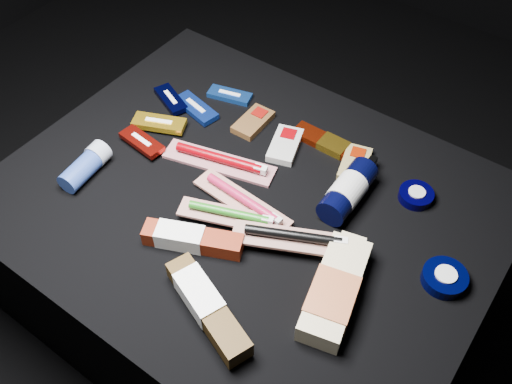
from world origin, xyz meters
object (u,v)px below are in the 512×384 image
Objects in this scene: bodywash_bottle at (334,292)px; deodorant_stick at (86,166)px; lotion_bottle at (348,191)px; toothpaste_carton_red at (188,238)px.

deodorant_stick is at bearing 170.81° from bodywash_bottle.
bodywash_bottle is 1.88× the size of deodorant_stick.
lotion_bottle is 0.33m from toothpaste_carton_red.
bodywash_bottle is at bearing -12.21° from toothpaste_carton_red.
toothpaste_carton_red is (-0.28, -0.06, -0.00)m from bodywash_bottle.
toothpaste_carton_red is at bearing 178.13° from bodywash_bottle.
lotion_bottle is at bearing 21.48° from deodorant_stick.
lotion_bottle is at bearing 30.91° from toothpaste_carton_red.
deodorant_stick reaches higher than bodywash_bottle.
toothpaste_carton_red is (0.29, -0.01, -0.01)m from deodorant_stick.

